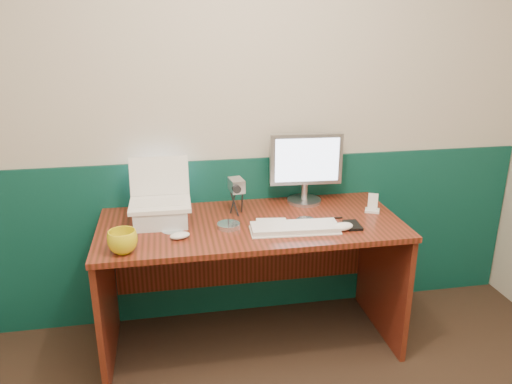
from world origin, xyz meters
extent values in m
cube|color=#BAB09D|center=(0.00, 1.75, 1.25)|extent=(3.50, 0.04, 2.50)
cube|color=#083730|center=(0.00, 1.74, 0.50)|extent=(3.48, 0.02, 1.00)
cube|color=#3A190A|center=(-0.02, 1.38, 0.38)|extent=(1.60, 0.70, 0.75)
cube|color=silver|center=(-0.49, 1.45, 0.80)|extent=(0.28, 0.23, 0.09)
cube|color=white|center=(0.18, 1.23, 0.76)|extent=(0.45, 0.18, 0.03)
ellipsoid|color=white|center=(0.42, 1.19, 0.77)|extent=(0.13, 0.09, 0.04)
ellipsoid|color=silver|center=(-0.40, 1.23, 0.77)|extent=(0.11, 0.08, 0.03)
imported|color=gold|center=(-0.66, 1.13, 0.80)|extent=(0.18, 0.18, 0.11)
cylinder|color=silver|center=(-0.15, 1.32, 0.76)|extent=(0.12, 0.12, 0.02)
cylinder|color=silver|center=(-0.43, 1.34, 0.75)|extent=(0.11, 0.11, 0.00)
cylinder|color=silver|center=(0.28, 1.35, 0.75)|extent=(0.11, 0.11, 0.00)
cylinder|color=black|center=(0.40, 1.34, 0.75)|extent=(0.16, 0.02, 0.01)
cube|color=silver|center=(0.09, 1.35, 0.75)|extent=(0.17, 0.13, 0.00)
cube|color=white|center=(0.67, 1.41, 0.76)|extent=(0.10, 0.09, 0.01)
cube|color=silver|center=(0.67, 1.41, 0.81)|extent=(0.06, 0.05, 0.09)
cube|color=black|center=(0.49, 1.22, 0.76)|extent=(0.08, 0.13, 0.01)
camera|label=1|loc=(-0.43, -1.04, 1.77)|focal=35.00mm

